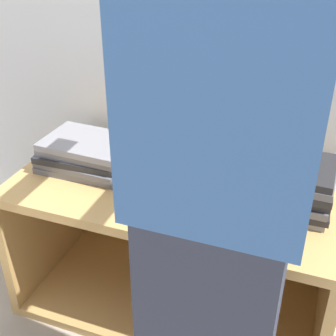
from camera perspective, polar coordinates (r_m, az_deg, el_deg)
cart at (r=1.88m, az=1.63°, el=-8.39°), size 1.18×0.61×0.56m
laptop_open at (r=1.68m, az=1.61°, el=0.12°), size 0.33×0.27×0.24m
laptop_stack_left at (r=1.77m, az=-9.84°, el=1.73°), size 0.35×0.24×0.12m
laptop_stack_right at (r=1.56m, az=13.52°, el=-1.86°), size 0.34×0.24×0.17m
person at (r=1.05m, az=5.94°, el=-4.10°), size 0.40×0.53×1.72m
inventory_tag at (r=1.47m, az=13.59°, el=-0.12°), size 0.06×0.02×0.01m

